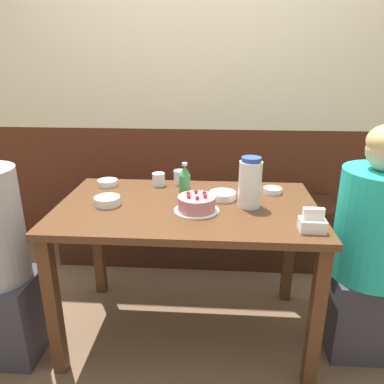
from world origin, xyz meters
name	(u,v)px	position (x,y,z in m)	size (l,w,h in m)	color
ground_plane	(188,329)	(0.00, 0.00, 0.00)	(12.00, 12.00, 0.00)	brown
back_wall	(199,90)	(0.00, 1.05, 1.25)	(4.80, 0.04, 2.50)	#4C2314
bench_seat	(196,229)	(0.00, 0.83, 0.24)	(2.03, 0.38, 0.48)	#381E11
dining_table	(187,224)	(0.00, 0.00, 0.67)	(1.31, 0.78, 0.77)	#4C2D19
birthday_cake	(197,204)	(0.05, -0.08, 0.81)	(0.22, 0.22, 0.09)	white
water_pitcher	(250,183)	(0.31, 0.00, 0.90)	(0.11, 0.11, 0.25)	white
soju_bottle	(185,183)	(-0.02, 0.06, 0.87)	(0.06, 0.06, 0.20)	#388E4C
napkin_holder	(312,223)	(0.56, -0.27, 0.81)	(0.11, 0.08, 0.11)	white
bowl_soup_white	(223,195)	(0.18, 0.09, 0.79)	(0.14, 0.14, 0.04)	white
bowl_rice_small	(107,201)	(-0.40, -0.03, 0.79)	(0.13, 0.13, 0.04)	white
bowl_side_dish	(273,190)	(0.45, 0.20, 0.79)	(0.10, 0.10, 0.03)	white
bowl_sauce_shallow	(108,183)	(-0.49, 0.27, 0.79)	(0.12, 0.12, 0.03)	white
glass_water_tall	(180,177)	(-0.07, 0.33, 0.81)	(0.08, 0.08, 0.08)	silver
glass_tumbler_short	(159,179)	(-0.19, 0.29, 0.81)	(0.07, 0.07, 0.07)	silver
person_pale_blue_shirt	(373,247)	(0.91, -0.07, 0.60)	(0.38, 0.38, 1.20)	#33333D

